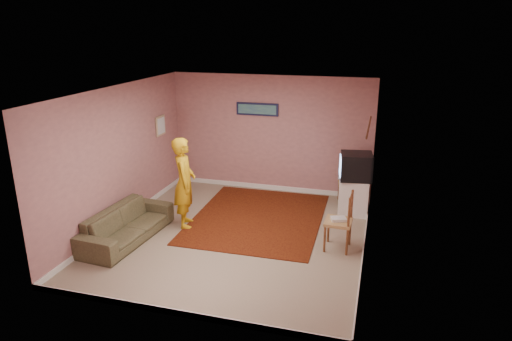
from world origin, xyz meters
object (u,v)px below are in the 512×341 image
(crt_tv, at_px, (356,166))
(chair_b, at_px, (339,215))
(sofa, at_px, (127,224))
(tv_cabinet, at_px, (354,196))
(person, at_px, (184,183))
(chair_a, at_px, (348,178))

(crt_tv, distance_m, chair_b, 1.66)
(crt_tv, distance_m, sofa, 4.43)
(tv_cabinet, distance_m, person, 3.36)
(person, bearing_deg, tv_cabinet, -85.69)
(sofa, bearing_deg, chair_b, -75.16)
(chair_a, distance_m, chair_b, 2.16)
(chair_b, height_order, sofa, chair_b)
(chair_a, height_order, person, person)
(person, bearing_deg, crt_tv, -85.65)
(crt_tv, bearing_deg, sofa, -156.41)
(crt_tv, xyz_separation_m, chair_b, (-0.14, -1.61, -0.37))
(chair_a, bearing_deg, chair_b, -97.80)
(tv_cabinet, distance_m, chair_b, 1.64)
(chair_a, distance_m, sofa, 4.56)
(crt_tv, distance_m, person, 3.32)
(crt_tv, xyz_separation_m, sofa, (-3.74, -2.27, -0.70))
(sofa, bearing_deg, tv_cabinet, -54.35)
(crt_tv, xyz_separation_m, person, (-2.99, -1.43, -0.14))
(tv_cabinet, xyz_separation_m, chair_b, (-0.15, -1.61, 0.25))
(chair_a, relative_size, sofa, 0.25)
(tv_cabinet, height_order, person, person)
(chair_b, xyz_separation_m, person, (-2.85, 0.18, 0.24))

